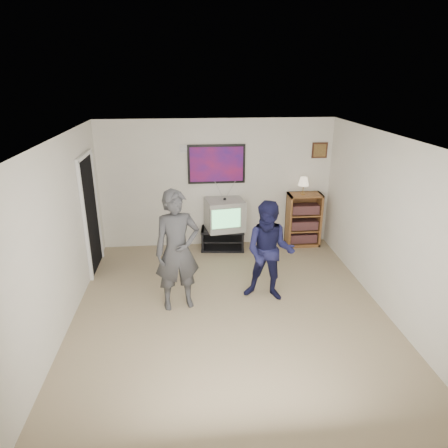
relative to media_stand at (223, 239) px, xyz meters
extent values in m
cube|color=#736149|center=(-0.10, -2.23, -0.21)|extent=(4.50, 5.00, 0.01)
cube|color=white|center=(-0.10, -2.23, 2.29)|extent=(4.50, 5.00, 0.01)
cube|color=silver|center=(-0.10, 0.27, 1.04)|extent=(4.50, 0.01, 2.50)
cube|color=silver|center=(-2.35, -2.23, 1.04)|extent=(0.01, 5.00, 2.50)
cube|color=silver|center=(2.15, -2.23, 1.04)|extent=(0.01, 5.00, 2.50)
cube|color=black|center=(0.00, 0.00, 0.19)|extent=(0.88, 0.55, 0.04)
cube|color=black|center=(0.00, 0.00, -0.19)|extent=(0.88, 0.55, 0.04)
cube|color=black|center=(-0.39, 0.00, 0.00)|extent=(0.08, 0.45, 0.42)
cube|color=black|center=(0.39, 0.00, 0.00)|extent=(0.08, 0.45, 0.42)
imported|color=#353538|center=(-0.83, -2.02, 0.69)|extent=(0.73, 0.56, 1.79)
imported|color=#131436|center=(0.53, -1.92, 0.57)|extent=(0.90, 0.80, 1.56)
cube|color=white|center=(-0.80, -1.83, 1.05)|extent=(0.07, 0.12, 0.03)
cube|color=white|center=(0.48, -1.70, 0.87)|extent=(0.06, 0.11, 0.03)
cube|color=black|center=(-0.10, 0.25, 1.44)|extent=(1.10, 0.03, 0.75)
cube|color=white|center=(-0.65, 0.25, 1.74)|extent=(0.28, 0.02, 0.14)
cube|color=black|center=(1.90, 0.25, 1.67)|extent=(0.30, 0.03, 0.30)
cube|color=black|center=(-2.33, -0.63, 0.79)|extent=(0.03, 0.85, 2.00)
camera|label=1|loc=(-0.65, -7.25, 3.05)|focal=32.00mm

